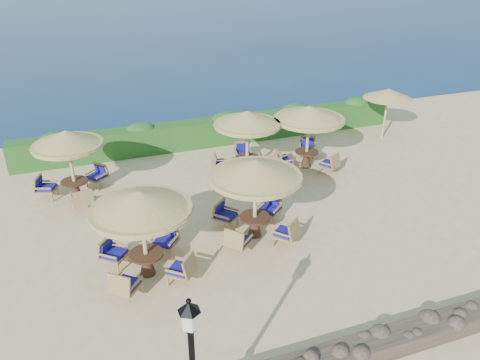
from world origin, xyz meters
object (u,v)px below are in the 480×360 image
at_px(extra_parasol, 388,94).
at_px(cafe_set_0, 142,219).
at_px(cafe_set_2, 69,152).
at_px(cafe_set_3, 247,132).
at_px(cafe_set_4, 309,123).
at_px(cafe_set_1, 255,184).

bearing_deg(extra_parasol, cafe_set_0, -151.94).
bearing_deg(cafe_set_2, extra_parasol, 5.38).
bearing_deg(cafe_set_2, cafe_set_3, -1.43).
relative_size(extra_parasol, cafe_set_2, 0.88).
distance_m(cafe_set_3, cafe_set_4, 2.58).
distance_m(cafe_set_2, cafe_set_4, 9.24).
bearing_deg(cafe_set_1, extra_parasol, 33.23).
xyz_separation_m(cafe_set_0, cafe_set_3, (4.98, 5.21, -0.03)).
distance_m(cafe_set_1, cafe_set_3, 4.62).
bearing_deg(extra_parasol, cafe_set_2, -174.62).
height_order(cafe_set_1, cafe_set_2, same).
bearing_deg(cafe_set_4, cafe_set_3, 174.31).
bearing_deg(extra_parasol, cafe_set_1, -146.77).
relative_size(cafe_set_2, cafe_set_4, 0.94).
bearing_deg(extra_parasol, cafe_set_4, -160.74).
bearing_deg(cafe_set_1, cafe_set_2, 139.03).
relative_size(cafe_set_1, cafe_set_4, 1.00).
distance_m(cafe_set_0, cafe_set_2, 5.63).
height_order(extra_parasol, cafe_set_1, cafe_set_1).
bearing_deg(extra_parasol, cafe_set_3, -168.78).
bearing_deg(cafe_set_3, cafe_set_0, -133.75).
xyz_separation_m(extra_parasol, cafe_set_0, (-12.60, -6.72, -0.35)).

